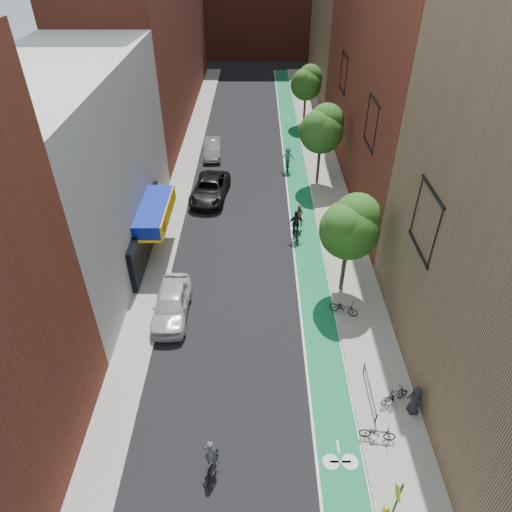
{
  "coord_description": "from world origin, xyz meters",
  "views": [
    {
      "loc": [
        0.49,
        -11.18,
        18.34
      ],
      "look_at": [
        0.42,
        11.45,
        1.5
      ],
      "focal_mm": 32.0,
      "sensor_mm": 36.0,
      "label": 1
    }
  ],
  "objects_px": {
    "parked_car_silver": "(212,148)",
    "pedestrian": "(415,400)",
    "cyclist_lane_far": "(288,160)",
    "fire_hydrant": "(385,512)",
    "cyclist_lane_mid": "(296,228)",
    "cyclist_lane_near": "(298,219)",
    "parked_car_black": "(210,189)",
    "parked_car_white": "(171,304)",
    "cyclist_lead": "(212,461)"
  },
  "relations": [
    {
      "from": "cyclist_lead",
      "to": "cyclist_lane_mid",
      "type": "distance_m",
      "value": 17.51
    },
    {
      "from": "parked_car_black",
      "to": "parked_car_white",
      "type": "bearing_deg",
      "value": -88.39
    },
    {
      "from": "parked_car_black",
      "to": "parked_car_silver",
      "type": "relative_size",
      "value": 1.29
    },
    {
      "from": "parked_car_black",
      "to": "cyclist_lead",
      "type": "height_order",
      "value": "cyclist_lead"
    },
    {
      "from": "parked_car_white",
      "to": "parked_car_black",
      "type": "xyz_separation_m",
      "value": [
        1.03,
        13.63,
        -0.02
      ]
    },
    {
      "from": "parked_car_silver",
      "to": "pedestrian",
      "type": "height_order",
      "value": "pedestrian"
    },
    {
      "from": "cyclist_lead",
      "to": "parked_car_white",
      "type": "bearing_deg",
      "value": -60.12
    },
    {
      "from": "cyclist_lead",
      "to": "fire_hydrant",
      "type": "relative_size",
      "value": 2.67
    },
    {
      "from": "fire_hydrant",
      "to": "parked_car_black",
      "type": "bearing_deg",
      "value": 109.25
    },
    {
      "from": "cyclist_lane_near",
      "to": "cyclist_lane_mid",
      "type": "relative_size",
      "value": 0.88
    },
    {
      "from": "parked_car_white",
      "to": "cyclist_lane_far",
      "type": "bearing_deg",
      "value": 67.38
    },
    {
      "from": "parked_car_black",
      "to": "fire_hydrant",
      "type": "xyz_separation_m",
      "value": [
        8.62,
        -24.68,
        -0.26
      ]
    },
    {
      "from": "cyclist_lane_near",
      "to": "fire_hydrant",
      "type": "relative_size",
      "value": 2.71
    },
    {
      "from": "cyclist_lead",
      "to": "fire_hydrant",
      "type": "xyz_separation_m",
      "value": [
        6.64,
        -1.87,
        -0.11
      ]
    },
    {
      "from": "parked_car_silver",
      "to": "pedestrian",
      "type": "distance_m",
      "value": 30.43
    },
    {
      "from": "parked_car_silver",
      "to": "fire_hydrant",
      "type": "height_order",
      "value": "parked_car_silver"
    },
    {
      "from": "parked_car_silver",
      "to": "cyclist_lane_mid",
      "type": "xyz_separation_m",
      "value": [
        6.98,
        -14.05,
        0.14
      ]
    },
    {
      "from": "fire_hydrant",
      "to": "parked_car_silver",
      "type": "bearing_deg",
      "value": 105.47
    },
    {
      "from": "cyclist_lane_far",
      "to": "parked_car_white",
      "type": "bearing_deg",
      "value": 68.42
    },
    {
      "from": "parked_car_silver",
      "to": "cyclist_lane_near",
      "type": "bearing_deg",
      "value": -63.61
    },
    {
      "from": "pedestrian",
      "to": "fire_hydrant",
      "type": "bearing_deg",
      "value": -40.19
    },
    {
      "from": "pedestrian",
      "to": "parked_car_silver",
      "type": "bearing_deg",
      "value": -171.69
    },
    {
      "from": "cyclist_lane_near",
      "to": "pedestrian",
      "type": "distance_m",
      "value": 16.01
    },
    {
      "from": "cyclist_lane_far",
      "to": "fire_hydrant",
      "type": "distance_m",
      "value": 29.78
    },
    {
      "from": "fire_hydrant",
      "to": "cyclist_lead",
      "type": "bearing_deg",
      "value": 164.25
    },
    {
      "from": "cyclist_lane_near",
      "to": "parked_car_white",
      "type": "bearing_deg",
      "value": 56.24
    },
    {
      "from": "parked_car_black",
      "to": "cyclist_lane_near",
      "type": "bearing_deg",
      "value": -28.21
    },
    {
      "from": "parked_car_silver",
      "to": "pedestrian",
      "type": "relative_size",
      "value": 2.8
    },
    {
      "from": "parked_car_black",
      "to": "cyclist_lane_mid",
      "type": "relative_size",
      "value": 2.57
    },
    {
      "from": "cyclist_lane_mid",
      "to": "parked_car_white",
      "type": "bearing_deg",
      "value": 37.12
    },
    {
      "from": "cyclist_lane_mid",
      "to": "fire_hydrant",
      "type": "xyz_separation_m",
      "value": [
        2.1,
        -18.78,
        -0.34
      ]
    },
    {
      "from": "cyclist_lead",
      "to": "cyclist_lane_far",
      "type": "relative_size",
      "value": 0.86
    },
    {
      "from": "parked_car_white",
      "to": "cyclist_lane_near",
      "type": "xyz_separation_m",
      "value": [
        7.82,
        9.03,
        0.03
      ]
    },
    {
      "from": "cyclist_lead",
      "to": "cyclist_lane_far",
      "type": "distance_m",
      "value": 28.2
    },
    {
      "from": "parked_car_silver",
      "to": "pedestrian",
      "type": "xyz_separation_m",
      "value": [
        11.38,
        -28.22,
        0.21
      ]
    },
    {
      "from": "parked_car_silver",
      "to": "cyclist_lane_far",
      "type": "height_order",
      "value": "cyclist_lane_far"
    },
    {
      "from": "parked_car_white",
      "to": "cyclist_lane_mid",
      "type": "xyz_separation_m",
      "value": [
        7.55,
        7.73,
        0.05
      ]
    },
    {
      "from": "cyclist_lane_mid",
      "to": "fire_hydrant",
      "type": "height_order",
      "value": "cyclist_lane_mid"
    },
    {
      "from": "cyclist_lane_near",
      "to": "cyclist_lane_far",
      "type": "relative_size",
      "value": 0.88
    },
    {
      "from": "cyclist_lane_near",
      "to": "cyclist_lane_mid",
      "type": "bearing_deg",
      "value": 85.5
    },
    {
      "from": "cyclist_lane_far",
      "to": "pedestrian",
      "type": "xyz_separation_m",
      "value": [
        4.4,
        -25.09,
        -0.08
      ]
    },
    {
      "from": "parked_car_silver",
      "to": "cyclist_lead",
      "type": "height_order",
      "value": "cyclist_lead"
    },
    {
      "from": "parked_car_white",
      "to": "cyclist_lane_mid",
      "type": "relative_size",
      "value": 2.16
    },
    {
      "from": "cyclist_lane_far",
      "to": "fire_hydrant",
      "type": "height_order",
      "value": "cyclist_lane_far"
    },
    {
      "from": "cyclist_lane_near",
      "to": "pedestrian",
      "type": "xyz_separation_m",
      "value": [
        4.13,
        -15.47,
        0.09
      ]
    },
    {
      "from": "cyclist_lane_near",
      "to": "pedestrian",
      "type": "height_order",
      "value": "cyclist_lane_near"
    },
    {
      "from": "cyclist_lead",
      "to": "pedestrian",
      "type": "bearing_deg",
      "value": -151.26
    },
    {
      "from": "cyclist_lane_near",
      "to": "parked_car_black",
      "type": "bearing_deg",
      "value": -27.01
    },
    {
      "from": "parked_car_black",
      "to": "parked_car_silver",
      "type": "xyz_separation_m",
      "value": [
        -0.46,
        8.15,
        -0.06
      ]
    },
    {
      "from": "fire_hydrant",
      "to": "pedestrian",
      "type": "bearing_deg",
      "value": 63.47
    }
  ]
}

